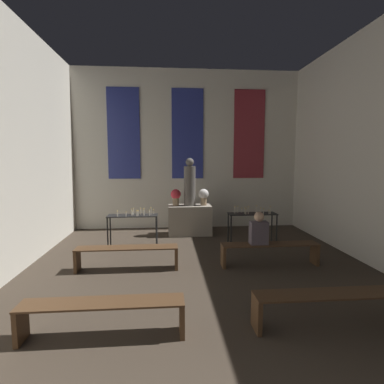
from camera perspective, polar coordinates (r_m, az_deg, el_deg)
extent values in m
cube|color=silver|center=(9.74, -0.89, 8.00)|extent=(7.39, 0.12, 5.05)
cube|color=navy|center=(9.76, -12.88, 10.81)|extent=(1.00, 0.03, 2.83)
cube|color=navy|center=(9.69, -0.86, 11.00)|extent=(1.00, 0.03, 2.83)
cube|color=maroon|center=(10.03, 10.84, 10.73)|extent=(1.00, 0.03, 2.83)
cube|color=gray|center=(8.94, -0.43, -5.32)|extent=(1.27, 0.66, 0.87)
cylinder|color=#5B5651|center=(8.79, -0.44, 1.16)|extent=(0.34, 0.34, 1.16)
sphere|color=#5B5651|center=(8.75, -0.44, 5.71)|extent=(0.24, 0.24, 0.24)
cylinder|color=#937A5B|center=(8.82, -3.10, -1.84)|extent=(0.18, 0.18, 0.23)
sphere|color=#DB3342|center=(8.79, -3.11, -0.42)|extent=(0.30, 0.30, 0.30)
cylinder|color=#937A5B|center=(8.88, 2.22, -1.78)|extent=(0.18, 0.18, 0.23)
sphere|color=silver|center=(8.85, 2.23, -0.37)|extent=(0.30, 0.30, 0.30)
cube|color=black|center=(7.66, -11.25, -4.42)|extent=(1.24, 0.42, 0.02)
cylinder|color=black|center=(7.67, -15.78, -7.73)|extent=(0.04, 0.04, 0.82)
cylinder|color=black|center=(7.53, -6.81, -7.79)|extent=(0.04, 0.04, 0.82)
cylinder|color=black|center=(8.01, -15.29, -7.11)|extent=(0.04, 0.04, 0.82)
cylinder|color=black|center=(7.88, -6.72, -7.15)|extent=(0.04, 0.04, 0.82)
cylinder|color=silver|center=(7.75, -11.10, -3.69)|extent=(0.02, 0.02, 0.14)
sphere|color=#F9CC4C|center=(7.74, -11.11, -3.08)|extent=(0.02, 0.02, 0.02)
cylinder|color=silver|center=(7.52, -12.45, -4.19)|extent=(0.02, 0.02, 0.10)
sphere|color=#F9CC4C|center=(7.51, -12.46, -3.72)|extent=(0.02, 0.02, 0.02)
cylinder|color=silver|center=(7.57, -10.23, -4.04)|extent=(0.02, 0.02, 0.11)
sphere|color=#F9CC4C|center=(7.56, -10.24, -3.55)|extent=(0.02, 0.02, 0.02)
cylinder|color=silver|center=(7.48, -10.44, -4.08)|extent=(0.02, 0.02, 0.13)
sphere|color=#F9CC4C|center=(7.47, -10.46, -3.50)|extent=(0.02, 0.02, 0.02)
cylinder|color=silver|center=(7.67, -11.21, -3.99)|extent=(0.02, 0.02, 0.09)
sphere|color=#F9CC4C|center=(7.66, -11.22, -3.56)|extent=(0.02, 0.02, 0.02)
cylinder|color=silver|center=(7.55, -14.02, -4.09)|extent=(0.02, 0.02, 0.12)
sphere|color=#F9CC4C|center=(7.54, -14.04, -3.54)|extent=(0.02, 0.02, 0.02)
cylinder|color=silver|center=(7.71, -7.82, -3.64)|extent=(0.02, 0.02, 0.15)
sphere|color=#F9CC4C|center=(7.69, -7.83, -3.00)|extent=(0.02, 0.02, 0.02)
cylinder|color=silver|center=(7.52, -9.12, -3.87)|extent=(0.02, 0.02, 0.16)
sphere|color=#F9CC4C|center=(7.50, -9.13, -3.16)|extent=(0.02, 0.02, 0.02)
cylinder|color=silver|center=(7.65, -9.23, -3.86)|extent=(0.02, 0.02, 0.12)
sphere|color=#F9CC4C|center=(7.64, -9.24, -3.32)|extent=(0.02, 0.02, 0.02)
cylinder|color=silver|center=(7.71, -9.74, -3.71)|extent=(0.02, 0.02, 0.14)
sphere|color=#F9CC4C|center=(7.70, -9.75, -3.10)|extent=(0.02, 0.02, 0.02)
cylinder|color=silver|center=(7.55, -8.12, -3.97)|extent=(0.02, 0.02, 0.12)
sphere|color=#F9CC4C|center=(7.54, -8.13, -3.41)|extent=(0.02, 0.02, 0.02)
cylinder|color=silver|center=(7.76, -7.35, -3.81)|extent=(0.02, 0.02, 0.09)
sphere|color=#F9CC4C|center=(7.75, -7.36, -3.39)|extent=(0.02, 0.02, 0.02)
cylinder|color=silver|center=(7.58, -11.43, -3.89)|extent=(0.02, 0.02, 0.15)
sphere|color=#F9CC4C|center=(7.57, -11.45, -3.25)|extent=(0.02, 0.02, 0.02)
cube|color=black|center=(7.93, 11.41, -4.07)|extent=(1.24, 0.42, 0.02)
cylinder|color=black|center=(7.70, 7.44, -7.49)|extent=(0.04, 0.04, 0.82)
cylinder|color=black|center=(8.03, 15.81, -7.10)|extent=(0.04, 0.04, 0.82)
cylinder|color=black|center=(8.04, 6.90, -6.88)|extent=(0.04, 0.04, 0.82)
cylinder|color=black|center=(8.36, 14.94, -6.55)|extent=(0.04, 0.04, 0.82)
cylinder|color=silver|center=(7.82, 13.45, -3.71)|extent=(0.02, 0.02, 0.13)
sphere|color=#F9CC4C|center=(7.81, 13.47, -3.16)|extent=(0.02, 0.02, 0.02)
cylinder|color=silver|center=(7.81, 8.13, -3.48)|extent=(0.02, 0.02, 0.16)
sphere|color=#F9CC4C|center=(7.79, 8.14, -2.81)|extent=(0.02, 0.02, 0.02)
cylinder|color=silver|center=(7.96, 8.67, -3.52)|extent=(0.02, 0.02, 0.10)
sphere|color=#F9CC4C|center=(7.95, 8.67, -3.08)|extent=(0.02, 0.02, 0.02)
cylinder|color=silver|center=(7.80, 10.67, -3.48)|extent=(0.02, 0.02, 0.18)
sphere|color=#F9CC4C|center=(7.79, 10.69, -2.75)|extent=(0.02, 0.02, 0.02)
cylinder|color=silver|center=(7.92, 8.16, -3.39)|extent=(0.02, 0.02, 0.15)
sphere|color=#F9CC4C|center=(7.90, 8.17, -2.77)|extent=(0.02, 0.02, 0.02)
cylinder|color=silver|center=(7.95, 12.14, -3.32)|extent=(0.02, 0.02, 0.18)
sphere|color=#F9CC4C|center=(7.93, 12.16, -2.60)|extent=(0.02, 0.02, 0.02)
cylinder|color=silver|center=(7.86, 12.95, -3.58)|extent=(0.02, 0.02, 0.15)
sphere|color=#F9CC4C|center=(7.84, 12.96, -2.97)|extent=(0.02, 0.02, 0.02)
cylinder|color=silver|center=(7.88, 14.45, -3.78)|extent=(0.02, 0.02, 0.09)
sphere|color=#F9CC4C|center=(7.87, 14.46, -3.36)|extent=(0.02, 0.02, 0.02)
cylinder|color=silver|center=(7.82, 10.02, -3.52)|extent=(0.02, 0.02, 0.16)
sphere|color=#F9CC4C|center=(7.81, 10.04, -2.87)|extent=(0.02, 0.02, 0.02)
cylinder|color=silver|center=(7.99, 9.44, -3.51)|extent=(0.02, 0.02, 0.10)
sphere|color=#F9CC4C|center=(7.98, 9.45, -3.06)|extent=(0.02, 0.02, 0.02)
cylinder|color=silver|center=(7.73, 10.22, -3.73)|extent=(0.02, 0.02, 0.13)
sphere|color=#F9CC4C|center=(7.71, 10.24, -3.16)|extent=(0.02, 0.02, 0.02)
cylinder|color=silver|center=(7.92, 14.68, -3.43)|extent=(0.02, 0.02, 0.18)
sphere|color=#F9CC4C|center=(7.90, 14.70, -2.70)|extent=(0.02, 0.02, 0.02)
cylinder|color=silver|center=(7.93, 8.68, -3.34)|extent=(0.02, 0.02, 0.16)
sphere|color=#F9CC4C|center=(7.92, 8.70, -2.68)|extent=(0.02, 0.02, 0.02)
cube|color=#4C331E|center=(4.13, -16.69, -19.56)|extent=(2.04, 0.36, 0.03)
cube|color=#4C331E|center=(4.53, -29.83, -21.02)|extent=(0.06, 0.32, 0.45)
cube|color=#4C331E|center=(4.16, -1.95, -22.73)|extent=(0.06, 0.32, 0.45)
cube|color=#4C331E|center=(4.58, 24.78, -17.20)|extent=(2.04, 0.36, 0.03)
cube|color=#4C331E|center=(4.31, 12.20, -21.75)|extent=(0.06, 0.32, 0.45)
cube|color=#4C331E|center=(6.28, -12.26, -10.31)|extent=(2.04, 0.36, 0.03)
cube|color=#4C331E|center=(6.55, -21.03, -12.05)|extent=(0.06, 0.32, 0.45)
cube|color=#4C331E|center=(6.30, -3.03, -12.37)|extent=(0.06, 0.32, 0.45)
cube|color=#4C331E|center=(6.58, 14.63, -9.59)|extent=(2.04, 0.36, 0.03)
cube|color=#4C331E|center=(6.40, 5.98, -12.09)|extent=(0.06, 0.32, 0.45)
cube|color=#4C331E|center=(7.03, 22.35, -10.83)|extent=(0.06, 0.32, 0.45)
cube|color=#564C56|center=(6.44, 12.58, -7.59)|extent=(0.36, 0.24, 0.47)
sphere|color=tan|center=(6.37, 12.66, -4.62)|extent=(0.21, 0.21, 0.21)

